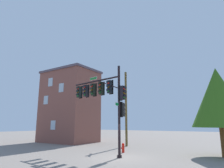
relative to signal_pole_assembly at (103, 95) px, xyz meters
name	(u,v)px	position (x,y,z in m)	size (l,w,h in m)	color
ground_plane	(119,158)	(-1.76, 0.27, -4.98)	(120.00, 120.00, 0.00)	gray
signal_pole_assembly	(103,95)	(0.00, 0.00, 0.00)	(6.20, 1.41, 7.22)	black
utility_pole	(126,107)	(1.61, -6.84, -0.43)	(1.12, 1.55, 8.79)	brown
fire_hydrant	(123,148)	(-0.61, -2.26, -4.57)	(0.33, 0.24, 0.83)	red
tree_near	(218,97)	(-8.39, -4.30, -0.31)	(4.36, 4.36, 7.09)	brown
brick_building	(70,106)	(11.04, -6.78, 0.16)	(7.84, 5.60, 10.25)	brown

